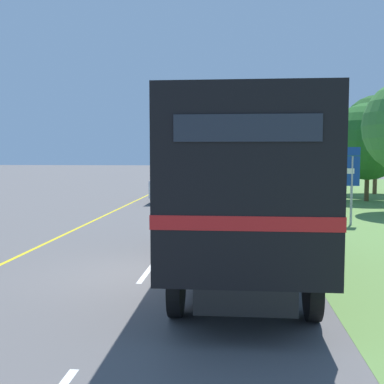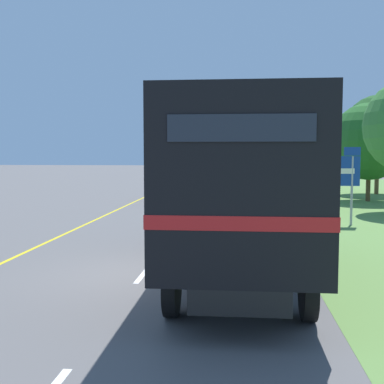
% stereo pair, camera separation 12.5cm
% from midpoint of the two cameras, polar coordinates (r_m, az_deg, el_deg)
% --- Properties ---
extents(ground_plane, '(200.00, 200.00, 0.00)m').
position_cam_midpoint_polar(ground_plane, '(11.06, -5.41, -9.59)').
color(ground_plane, '#5B5959').
extents(edge_line_yellow, '(0.12, 57.27, 0.01)m').
position_cam_midpoint_polar(edge_line_yellow, '(24.48, -8.09, -1.81)').
color(edge_line_yellow, yellow).
rests_on(edge_line_yellow, ground).
extents(centre_dash_near, '(0.12, 2.60, 0.01)m').
position_cam_midpoint_polar(centre_dash_near, '(11.48, -4.99, -9.05)').
color(centre_dash_near, white).
rests_on(centre_dash_near, ground).
extents(centre_dash_mid_a, '(0.12, 2.60, 0.01)m').
position_cam_midpoint_polar(centre_dash_mid_a, '(17.89, -1.12, -4.11)').
color(centre_dash_mid_a, white).
rests_on(centre_dash_mid_a, ground).
extents(centre_dash_mid_b, '(0.12, 2.60, 0.01)m').
position_cam_midpoint_polar(centre_dash_mid_b, '(24.41, 0.68, -1.78)').
color(centre_dash_mid_b, white).
rests_on(centre_dash_mid_b, ground).
extents(centre_dash_far, '(0.12, 2.60, 0.01)m').
position_cam_midpoint_polar(centre_dash_far, '(30.95, 1.72, -0.44)').
color(centre_dash_far, white).
rests_on(centre_dash_far, ground).
extents(centre_dash_farthest, '(0.12, 2.60, 0.01)m').
position_cam_midpoint_polar(centre_dash_farthest, '(37.52, 2.39, 0.44)').
color(centre_dash_farthest, white).
rests_on(centre_dash_farthest, ground).
extents(horse_trailer_truck, '(2.60, 8.37, 3.67)m').
position_cam_midpoint_polar(horse_trailer_truck, '(10.24, 6.01, 0.83)').
color(horse_trailer_truck, black).
rests_on(horse_trailer_truck, ground).
extents(lead_car_white, '(1.80, 4.42, 2.08)m').
position_cam_midpoint_polar(lead_car_white, '(27.17, -2.25, 1.05)').
color(lead_car_white, black).
rests_on(lead_car_white, ground).
extents(highway_sign, '(1.87, 0.09, 2.95)m').
position_cam_midpoint_polar(highway_sign, '(18.96, 16.82, 2.02)').
color(highway_sign, '#9E9EA3').
rests_on(highway_sign, ground).
extents(roadside_tree_mid, '(4.37, 4.37, 5.58)m').
position_cam_midpoint_polar(roadside_tree_mid, '(29.03, 20.40, 5.64)').
color(roadside_tree_mid, brown).
rests_on(roadside_tree_mid, ground).
extents(roadside_tree_far, '(4.54, 4.54, 6.58)m').
position_cam_midpoint_polar(roadside_tree_far, '(34.37, 21.30, 6.92)').
color(roadside_tree_far, brown).
rests_on(roadside_tree_far, ground).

